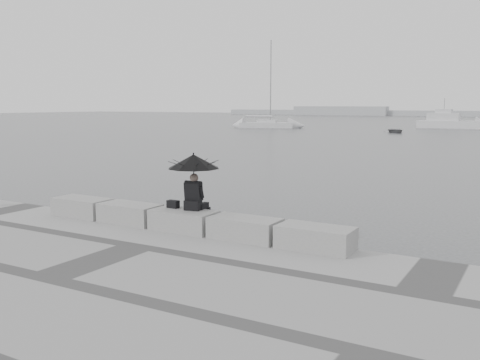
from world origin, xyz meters
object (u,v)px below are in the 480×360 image
Objects in this scene: seated_person at (193,168)px; dinghy at (396,131)px; sailboat_left at (267,124)px; motor_cruiser at (450,122)px.

seated_person is 0.42× the size of dinghy.
sailboat_left is (-29.21, 61.03, -1.50)m from seated_person.
seated_person is 67.67m from sailboat_left.
dinghy is (20.14, -4.37, -0.24)m from sailboat_left.
seated_person is at bearing -84.23° from motor_cruiser.
sailboat_left reaches higher than seated_person.
dinghy is at bearing -27.58° from sailboat_left.
motor_cruiser is (23.90, 12.13, 0.37)m from sailboat_left.
seated_person reaches higher than dinghy.
dinghy is at bearing 90.36° from seated_person.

